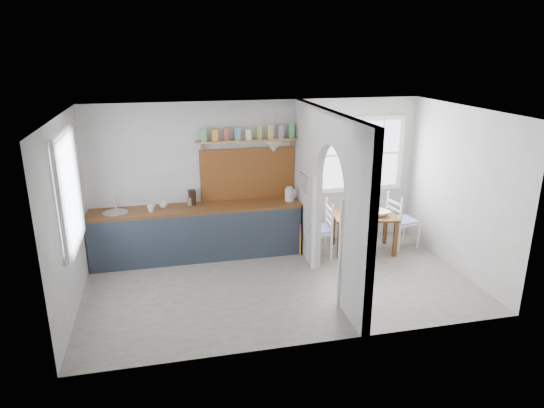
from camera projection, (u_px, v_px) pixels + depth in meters
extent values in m
cube|color=gray|center=(281.00, 284.00, 7.38)|extent=(5.80, 3.20, 0.01)
cube|color=silver|center=(282.00, 112.00, 6.58)|extent=(5.80, 3.20, 0.01)
cube|color=silver|center=(259.00, 176.00, 8.46)|extent=(5.80, 0.01, 2.60)
cube|color=silver|center=(315.00, 245.00, 5.50)|extent=(5.80, 0.01, 2.60)
cube|color=silver|center=(67.00, 218.00, 6.37)|extent=(0.01, 3.20, 2.60)
cube|color=silver|center=(460.00, 190.00, 7.59)|extent=(0.01, 3.20, 2.60)
cube|color=silver|center=(359.00, 228.00, 6.02)|extent=(0.12, 0.80, 2.60)
cube|color=silver|center=(308.00, 182.00, 8.06)|extent=(0.12, 1.20, 2.60)
cube|color=silver|center=(334.00, 150.00, 6.70)|extent=(0.12, 1.20, 1.05)
cube|color=#58321C|center=(197.00, 208.00, 8.08)|extent=(3.50, 0.60, 0.05)
cube|color=#303947|center=(199.00, 240.00, 7.95)|extent=(3.50, 0.03, 0.85)
cube|color=black|center=(198.00, 233.00, 8.26)|extent=(3.46, 0.45, 0.85)
cylinder|color=silver|center=(115.00, 213.00, 7.80)|extent=(0.40, 0.40, 0.02)
cube|color=brown|center=(248.00, 174.00, 8.38)|extent=(1.65, 0.03, 0.90)
cube|color=#A37E4E|center=(248.00, 140.00, 8.12)|extent=(1.75, 0.20, 0.03)
cube|color=#469654|center=(203.00, 136.00, 7.93)|extent=(0.09, 0.09, 0.18)
cube|color=#BA8222|center=(215.00, 135.00, 7.97)|extent=(0.09, 0.09, 0.18)
cube|color=brown|center=(226.00, 135.00, 8.01)|extent=(0.09, 0.09, 0.18)
cube|color=teal|center=(237.00, 135.00, 8.05)|extent=(0.09, 0.09, 0.18)
cube|color=beige|center=(248.00, 134.00, 8.09)|extent=(0.09, 0.09, 0.18)
cube|color=olive|center=(259.00, 134.00, 8.13)|extent=(0.09, 0.09, 0.18)
cube|color=tan|center=(270.00, 133.00, 8.17)|extent=(0.09, 0.09, 0.18)
cube|color=gray|center=(281.00, 133.00, 8.20)|extent=(0.09, 0.09, 0.18)
cube|color=#469654|center=(291.00, 132.00, 8.24)|extent=(0.09, 0.09, 0.18)
cone|color=beige|center=(273.00, 147.00, 7.90)|extent=(0.26, 0.26, 0.16)
cylinder|color=silver|center=(304.00, 175.00, 7.90)|extent=(0.02, 0.50, 0.02)
imported|color=white|center=(151.00, 209.00, 7.82)|extent=(0.13, 0.13, 0.11)
imported|color=white|center=(163.00, 205.00, 8.01)|extent=(0.16, 0.16, 0.11)
cube|color=black|center=(192.00, 197.00, 8.17)|extent=(0.12, 0.16, 0.24)
cylinder|color=olive|center=(190.00, 201.00, 8.14)|extent=(0.09, 0.09, 0.14)
cube|color=#B62A7D|center=(300.00, 240.00, 8.32)|extent=(0.02, 0.03, 0.57)
cube|color=#C7881A|center=(300.00, 242.00, 8.31)|extent=(0.02, 0.03, 0.49)
imported|color=white|center=(380.00, 213.00, 8.35)|extent=(0.39, 0.39, 0.08)
imported|color=#5C815A|center=(360.00, 215.00, 8.22)|extent=(0.10, 0.10, 0.09)
cylinder|color=#342F2F|center=(347.00, 215.00, 8.34)|extent=(0.19, 0.19, 0.02)
imported|color=#63426E|center=(366.00, 205.00, 8.57)|extent=(0.25, 0.25, 0.19)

